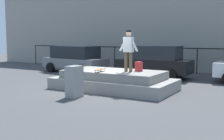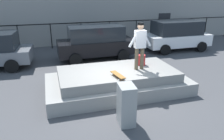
# 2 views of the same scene
# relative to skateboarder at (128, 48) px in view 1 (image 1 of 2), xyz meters

# --- Properties ---
(ground_plane) EXTENTS (60.00, 60.00, 0.00)m
(ground_plane) POSITION_rel_skateboarder_xyz_m (-0.99, -0.28, -1.84)
(ground_plane) COLOR #424244
(concrete_ledge) EXTENTS (5.33, 2.68, 0.84)m
(concrete_ledge) POSITION_rel_skateboarder_xyz_m (-0.81, 0.14, -1.46)
(concrete_ledge) COLOR gray
(concrete_ledge) RESTS_ON ground_plane
(skateboarder) EXTENTS (0.89, 0.25, 1.74)m
(skateboarder) POSITION_rel_skateboarder_xyz_m (0.00, 0.00, 0.00)
(skateboarder) COLOR brown
(skateboarder) RESTS_ON concrete_ledge
(skateboard) EXTENTS (0.34, 0.82, 0.12)m
(skateboard) POSITION_rel_skateboarder_xyz_m (-1.04, -0.60, -0.90)
(skateboard) COLOR brown
(skateboard) RESTS_ON concrete_ledge
(backpack) EXTENTS (0.33, 0.29, 0.42)m
(backpack) POSITION_rel_skateboarder_xyz_m (0.28, 0.42, -0.79)
(backpack) COLOR red
(backpack) RESTS_ON concrete_ledge
(car_grey_hatchback_near) EXTENTS (4.47, 2.39, 1.74)m
(car_grey_hatchback_near) POSITION_rel_skateboarder_xyz_m (-6.24, 4.46, -0.92)
(car_grey_hatchback_near) COLOR slate
(car_grey_hatchback_near) RESTS_ON ground_plane
(car_black_hatchback_mid) EXTENTS (4.23, 2.05, 1.84)m
(car_black_hatchback_mid) POSITION_rel_skateboarder_xyz_m (-0.67, 4.48, -0.88)
(car_black_hatchback_mid) COLOR black
(car_black_hatchback_mid) RESTS_ON ground_plane
(utility_box) EXTENTS (0.49, 0.63, 1.21)m
(utility_box) POSITION_rel_skateboarder_xyz_m (-1.26, -2.08, -1.24)
(utility_box) COLOR gray
(utility_box) RESTS_ON ground_plane
(fence_row) EXTENTS (24.06, 0.06, 1.65)m
(fence_row) POSITION_rel_skateboarder_xyz_m (-0.99, 7.58, -0.68)
(fence_row) COLOR black
(fence_row) RESTS_ON ground_plane
(warehouse_building) EXTENTS (33.54, 9.40, 6.65)m
(warehouse_building) POSITION_rel_skateboarder_xyz_m (-0.99, 12.66, 1.49)
(warehouse_building) COLOR gray
(warehouse_building) RESTS_ON ground_plane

